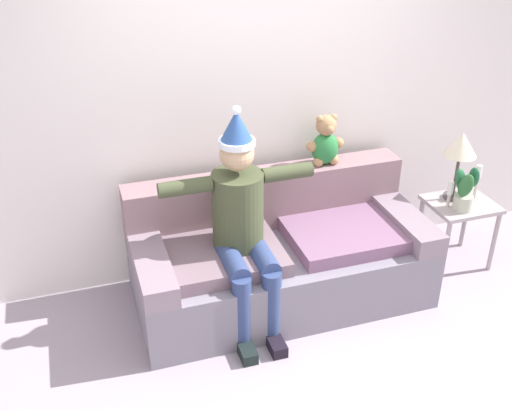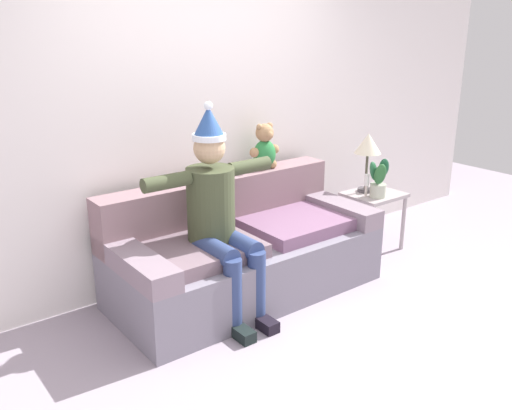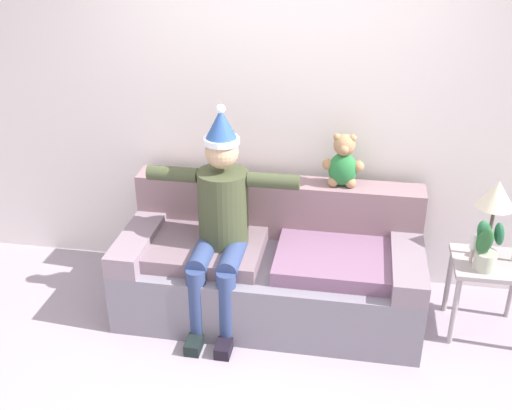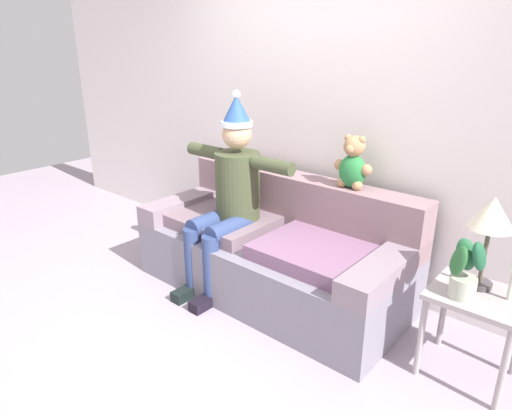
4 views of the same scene
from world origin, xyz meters
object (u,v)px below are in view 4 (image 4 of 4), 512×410
Objects in this scene: potted_plant at (466,270)px; candle_tall at (455,267)px; person_seated at (229,193)px; table_lamp at (492,217)px; side_table at (476,309)px; couch at (276,250)px; teddy_bear at (353,164)px.

potted_plant is 1.81× the size of candle_tall.
person_seated is 2.82× the size of table_lamp.
potted_plant reaches higher than side_table.
couch is at bearing 174.31° from potted_plant.
couch is at bearing -147.22° from teddy_bear.
candle_tall is at bearing -22.17° from teddy_bear.
table_lamp is 1.47× the size of potted_plant.
table_lamp is (1.43, 0.04, 0.63)m from couch.
teddy_bear is at bearing 30.71° from person_seated.
couch reaches higher than side_table.
couch is 1.45m from potted_plant.
teddy_bear is 1.21m from side_table.
candle_tall is (1.32, -0.06, 0.34)m from couch.
teddy_bear is (0.77, 0.46, 0.26)m from person_seated.
side_table is at bearing -1.76° from couch.
table_lamp reaches higher than couch.
side_table is at bearing 8.27° from candle_tall.
side_table is 0.28m from potted_plant.
table_lamp is 0.33m from candle_tall.
person_seated is 2.82× the size of side_table.
person_seated is at bearing -178.99° from potted_plant.
teddy_bear is at bearing 157.83° from candle_tall.
couch reaches higher than candle_tall.
table_lamp is at bearing 1.65° from couch.
teddy_bear is 0.71× the size of side_table.
table_lamp reaches higher than candle_tall.
teddy_bear reaches higher than side_table.
couch is at bearing 178.24° from side_table.
side_table is 2.67× the size of candle_tall.
table_lamp reaches higher than potted_plant.
candle_tall is (-0.14, -0.02, 0.22)m from side_table.
candle_tall is at bearing 3.63° from person_seated.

